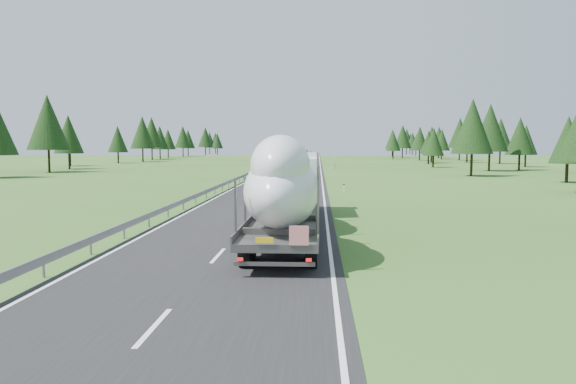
{
  "coord_description": "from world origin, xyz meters",
  "views": [
    {
      "loc": [
        4.05,
        -22.4,
        4.55
      ],
      "look_at": [
        2.6,
        5.0,
        2.22
      ],
      "focal_mm": 35.0,
      "sensor_mm": 36.0,
      "label": 1
    }
  ],
  "objects_px": {
    "distant_car_dark": "(311,153)",
    "distant_car_blue": "(306,151)",
    "highway_sign": "(335,159)",
    "distant_van": "(289,163)",
    "boat_truck": "(289,185)"
  },
  "relations": [
    {
      "from": "highway_sign",
      "to": "distant_van",
      "type": "relative_size",
      "value": 0.44
    },
    {
      "from": "highway_sign",
      "to": "distant_van",
      "type": "xyz_separation_m",
      "value": [
        -8.87,
        10.49,
        -0.99
      ]
    },
    {
      "from": "boat_truck",
      "to": "distant_car_dark",
      "type": "distance_m",
      "value": 224.35
    },
    {
      "from": "distant_car_dark",
      "to": "distant_van",
      "type": "bearing_deg",
      "value": -85.25
    },
    {
      "from": "highway_sign",
      "to": "distant_van",
      "type": "distance_m",
      "value": 13.77
    },
    {
      "from": "highway_sign",
      "to": "distant_van",
      "type": "bearing_deg",
      "value": 130.24
    },
    {
      "from": "distant_car_dark",
      "to": "distant_car_blue",
      "type": "height_order",
      "value": "distant_car_blue"
    },
    {
      "from": "highway_sign",
      "to": "boat_truck",
      "type": "relative_size",
      "value": 0.12
    },
    {
      "from": "distant_car_dark",
      "to": "distant_car_blue",
      "type": "relative_size",
      "value": 0.95
    },
    {
      "from": "boat_truck",
      "to": "distant_van",
      "type": "bearing_deg",
      "value": 92.89
    },
    {
      "from": "distant_van",
      "to": "distant_car_dark",
      "type": "relative_size",
      "value": 1.4
    },
    {
      "from": "distant_car_blue",
      "to": "highway_sign",
      "type": "bearing_deg",
      "value": -85.57
    },
    {
      "from": "distant_van",
      "to": "distant_car_blue",
      "type": "relative_size",
      "value": 1.33
    },
    {
      "from": "distant_van",
      "to": "distant_car_dark",
      "type": "height_order",
      "value": "distant_van"
    },
    {
      "from": "distant_van",
      "to": "distant_car_dark",
      "type": "distance_m",
      "value": 139.66
    }
  ]
}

